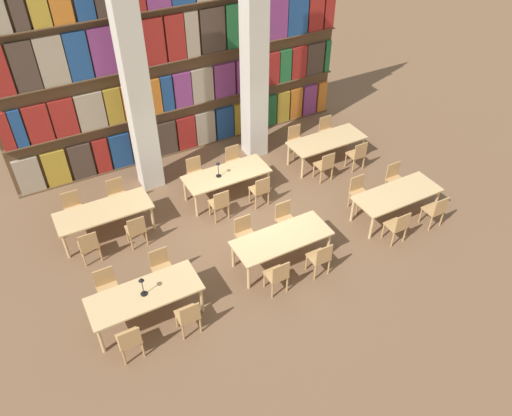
% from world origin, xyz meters
% --- Properties ---
extents(ground_plane, '(40.00, 40.00, 0.00)m').
position_xyz_m(ground_plane, '(0.00, 0.00, 0.00)').
color(ground_plane, brown).
extents(bookshelf_bank, '(9.77, 0.35, 5.50)m').
position_xyz_m(bookshelf_bank, '(-0.00, 4.01, 2.73)').
color(bookshelf_bank, brown).
rests_on(bookshelf_bank, ground_plane).
extents(pillar_left, '(0.57, 0.57, 6.00)m').
position_xyz_m(pillar_left, '(-1.59, 2.87, 3.00)').
color(pillar_left, beige).
rests_on(pillar_left, ground_plane).
extents(pillar_center, '(0.57, 0.57, 6.00)m').
position_xyz_m(pillar_center, '(1.59, 2.87, 3.00)').
color(pillar_center, beige).
rests_on(pillar_center, ground_plane).
extents(reading_table_0, '(2.20, 0.89, 0.73)m').
position_xyz_m(reading_table_0, '(-3.18, -1.44, 0.65)').
color(reading_table_0, tan).
rests_on(reading_table_0, ground_plane).
extents(chair_0, '(0.42, 0.40, 0.89)m').
position_xyz_m(chair_0, '(-3.74, -2.17, 0.49)').
color(chair_0, tan).
rests_on(chair_0, ground_plane).
extents(chair_1, '(0.42, 0.40, 0.89)m').
position_xyz_m(chair_1, '(-3.74, -0.72, 0.49)').
color(chair_1, tan).
rests_on(chair_1, ground_plane).
extents(chair_2, '(0.42, 0.40, 0.89)m').
position_xyz_m(chair_2, '(-2.58, -2.17, 0.49)').
color(chair_2, tan).
rests_on(chair_2, ground_plane).
extents(chair_3, '(0.42, 0.40, 0.89)m').
position_xyz_m(chair_3, '(-2.58, -0.72, 0.49)').
color(chair_3, tan).
rests_on(chair_3, ground_plane).
extents(desk_lamp_0, '(0.14, 0.14, 0.45)m').
position_xyz_m(desk_lamp_0, '(-3.18, -1.46, 1.03)').
color(desk_lamp_0, black).
rests_on(desk_lamp_0, reading_table_0).
extents(reading_table_1, '(2.20, 0.89, 0.73)m').
position_xyz_m(reading_table_1, '(-0.02, -1.36, 0.65)').
color(reading_table_1, tan).
rests_on(reading_table_1, ground_plane).
extents(chair_4, '(0.42, 0.40, 0.89)m').
position_xyz_m(chair_4, '(-0.55, -2.09, 0.49)').
color(chair_4, tan).
rests_on(chair_4, ground_plane).
extents(chair_5, '(0.42, 0.40, 0.89)m').
position_xyz_m(chair_5, '(-0.55, -0.63, 0.49)').
color(chair_5, tan).
rests_on(chair_5, ground_plane).
extents(chair_6, '(0.42, 0.40, 0.89)m').
position_xyz_m(chair_6, '(0.51, -2.09, 0.49)').
color(chair_6, tan).
rests_on(chair_6, ground_plane).
extents(chair_7, '(0.42, 0.40, 0.89)m').
position_xyz_m(chair_7, '(0.51, -0.63, 0.49)').
color(chair_7, tan).
rests_on(chair_7, ground_plane).
extents(reading_table_2, '(2.20, 0.89, 0.73)m').
position_xyz_m(reading_table_2, '(3.23, -1.37, 0.65)').
color(reading_table_2, tan).
rests_on(reading_table_2, ground_plane).
extents(chair_8, '(0.42, 0.40, 0.89)m').
position_xyz_m(chair_8, '(2.66, -2.09, 0.49)').
color(chair_8, tan).
rests_on(chair_8, ground_plane).
extents(chair_9, '(0.42, 0.40, 0.89)m').
position_xyz_m(chair_9, '(2.66, -0.64, 0.49)').
color(chair_9, tan).
rests_on(chair_9, ground_plane).
extents(chair_10, '(0.42, 0.40, 0.89)m').
position_xyz_m(chair_10, '(3.83, -2.09, 0.49)').
color(chair_10, tan).
rests_on(chair_10, ground_plane).
extents(chair_11, '(0.42, 0.40, 0.89)m').
position_xyz_m(chair_11, '(3.83, -0.64, 0.49)').
color(chair_11, tan).
rests_on(chair_11, ground_plane).
extents(reading_table_3, '(2.20, 0.89, 0.73)m').
position_xyz_m(reading_table_3, '(-3.19, 1.41, 0.65)').
color(reading_table_3, tan).
rests_on(reading_table_3, ground_plane).
extents(chair_12, '(0.42, 0.40, 0.89)m').
position_xyz_m(chair_12, '(-3.76, 0.69, 0.49)').
color(chair_12, tan).
rests_on(chair_12, ground_plane).
extents(chair_13, '(0.42, 0.40, 0.89)m').
position_xyz_m(chair_13, '(-3.76, 2.14, 0.49)').
color(chair_13, tan).
rests_on(chair_13, ground_plane).
extents(chair_14, '(0.42, 0.40, 0.89)m').
position_xyz_m(chair_14, '(-2.68, 0.69, 0.49)').
color(chair_14, tan).
rests_on(chair_14, ground_plane).
extents(chair_15, '(0.42, 0.40, 0.89)m').
position_xyz_m(chair_15, '(-2.68, 2.14, 0.49)').
color(chair_15, tan).
rests_on(chair_15, ground_plane).
extents(reading_table_4, '(2.20, 0.89, 0.73)m').
position_xyz_m(reading_table_4, '(-0.04, 1.35, 0.65)').
color(reading_table_4, tan).
rests_on(reading_table_4, ground_plane).
extents(chair_16, '(0.42, 0.40, 0.89)m').
position_xyz_m(chair_16, '(-0.59, 0.62, 0.49)').
color(chair_16, tan).
rests_on(chair_16, ground_plane).
extents(chair_17, '(0.42, 0.40, 0.89)m').
position_xyz_m(chair_17, '(-0.59, 2.08, 0.49)').
color(chair_17, tan).
rests_on(chair_17, ground_plane).
extents(chair_18, '(0.42, 0.40, 0.89)m').
position_xyz_m(chair_18, '(0.54, 0.62, 0.49)').
color(chair_18, tan).
rests_on(chair_18, ground_plane).
extents(chair_19, '(0.42, 0.40, 0.89)m').
position_xyz_m(chair_19, '(0.54, 2.08, 0.49)').
color(chair_19, tan).
rests_on(chair_19, ground_plane).
extents(desk_lamp_1, '(0.14, 0.14, 0.43)m').
position_xyz_m(desk_lamp_1, '(-0.27, 1.34, 1.01)').
color(desk_lamp_1, black).
rests_on(desk_lamp_1, reading_table_4).
extents(reading_table_5, '(2.20, 0.89, 0.73)m').
position_xyz_m(reading_table_5, '(3.13, 1.46, 0.65)').
color(reading_table_5, tan).
rests_on(reading_table_5, ground_plane).
extents(chair_20, '(0.42, 0.40, 0.89)m').
position_xyz_m(chair_20, '(2.58, 0.73, 0.49)').
color(chair_20, tan).
rests_on(chair_20, ground_plane).
extents(chair_21, '(0.42, 0.40, 0.89)m').
position_xyz_m(chair_21, '(2.58, 2.19, 0.49)').
color(chair_21, tan).
rests_on(chair_21, ground_plane).
extents(chair_22, '(0.42, 0.40, 0.89)m').
position_xyz_m(chair_22, '(3.66, 0.73, 0.49)').
color(chair_22, tan).
rests_on(chair_22, ground_plane).
extents(chair_23, '(0.42, 0.40, 0.89)m').
position_xyz_m(chair_23, '(3.66, 2.19, 0.49)').
color(chair_23, tan).
rests_on(chair_23, ground_plane).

